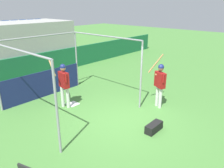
# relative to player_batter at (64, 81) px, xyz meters

# --- Properties ---
(ground_plane) EXTENTS (60.00, 60.00, 0.00)m
(ground_plane) POSITION_rel_player_batter_xyz_m (0.74, -2.51, -1.11)
(ground_plane) COLOR #477F38
(outfield_wall) EXTENTS (24.00, 0.12, 1.34)m
(outfield_wall) POSITION_rel_player_batter_xyz_m (0.74, 4.44, -0.44)
(outfield_wall) COLOR #196038
(outfield_wall) RESTS_ON ground
(bleacher_section) EXTENTS (7.05, 3.20, 3.02)m
(bleacher_section) POSITION_rel_player_batter_xyz_m (0.74, 6.10, 0.40)
(bleacher_section) COLOR #9E9E99
(bleacher_section) RESTS_ON ground
(batting_cage) EXTENTS (3.93, 3.97, 2.73)m
(batting_cage) POSITION_rel_player_batter_xyz_m (0.06, 0.90, 0.07)
(batting_cage) COLOR gray
(batting_cage) RESTS_ON ground
(home_plate) EXTENTS (0.44, 0.44, 0.02)m
(home_plate) POSITION_rel_player_batter_xyz_m (0.36, -0.01, -1.10)
(home_plate) COLOR white
(home_plate) RESTS_ON ground
(player_batter) EXTENTS (0.56, 0.99, 1.97)m
(player_batter) POSITION_rel_player_batter_xyz_m (0.00, 0.00, 0.00)
(player_batter) COLOR silver
(player_batter) RESTS_ON ground
(player_waiting) EXTENTS (0.59, 0.86, 2.13)m
(player_waiting) POSITION_rel_player_batter_xyz_m (2.56, -2.80, -0.01)
(player_waiting) COLOR silver
(player_waiting) RESTS_ON ground
(equipment_bag) EXTENTS (0.70, 0.28, 0.28)m
(equipment_bag) POSITION_rel_player_batter_xyz_m (0.85, -3.66, -0.97)
(equipment_bag) COLOR black
(equipment_bag) RESTS_ON ground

